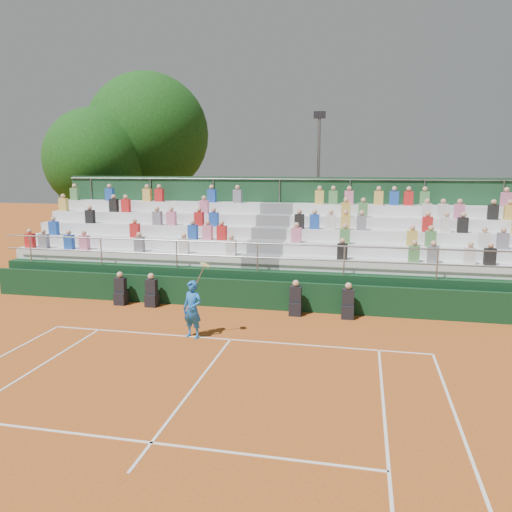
% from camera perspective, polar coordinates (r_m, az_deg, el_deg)
% --- Properties ---
extents(ground, '(90.00, 90.00, 0.00)m').
position_cam_1_polar(ground, '(14.40, -2.94, -9.53)').
color(ground, '#B4561E').
rests_on(ground, ground).
extents(courtside_wall, '(20.00, 0.15, 1.00)m').
position_cam_1_polar(courtside_wall, '(17.22, -0.21, -4.43)').
color(courtside_wall, black).
rests_on(courtside_wall, ground).
extents(line_officials, '(8.36, 0.40, 1.19)m').
position_cam_1_polar(line_officials, '(17.02, -3.55, -4.71)').
color(line_officials, black).
rests_on(line_officials, ground).
extents(grandstand, '(20.00, 5.20, 4.40)m').
position_cam_1_polar(grandstand, '(20.19, 1.80, -0.57)').
color(grandstand, black).
rests_on(grandstand, ground).
extents(tennis_player, '(0.88, 0.56, 2.22)m').
position_cam_1_polar(tennis_player, '(14.43, -7.26, -6.05)').
color(tennis_player, blue).
rests_on(tennis_player, ground).
extents(tree_west, '(5.48, 5.48, 7.94)m').
position_cam_1_polar(tree_west, '(28.60, -17.81, 10.41)').
color(tree_west, '#382114').
rests_on(tree_west, ground).
extents(tree_east, '(6.95, 6.95, 10.11)m').
position_cam_1_polar(tree_east, '(30.13, -12.26, 13.39)').
color(tree_east, '#382114').
rests_on(tree_east, ground).
extents(floodlight_mast, '(0.60, 0.25, 7.63)m').
position_cam_1_polar(floodlight_mast, '(26.72, 7.14, 9.35)').
color(floodlight_mast, gray).
rests_on(floodlight_mast, ground).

